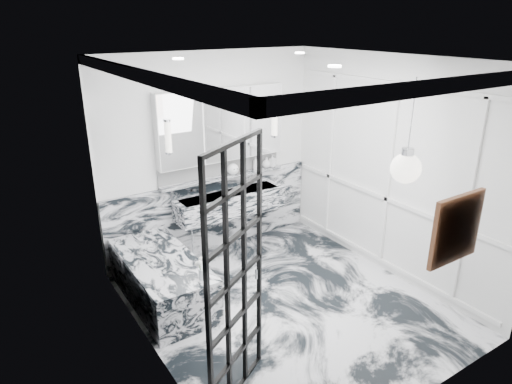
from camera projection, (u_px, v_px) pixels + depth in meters
floor at (286, 304)px, 5.41m from camera, size 3.60×3.60×0.00m
ceiling at (293, 59)px, 4.41m from camera, size 3.60×3.60×0.00m
wall_back at (211, 155)px, 6.32m from camera, size 3.60×0.00×3.60m
wall_front at (430, 264)px, 3.50m from camera, size 3.60×0.00×3.60m
wall_left at (146, 229)px, 4.09m from camera, size 0.00×3.60×3.60m
wall_right at (391, 169)px, 5.73m from camera, size 0.00×3.60×3.60m
marble_clad_back at (214, 213)px, 6.61m from camera, size 3.18×0.05×1.05m
marble_clad_left at (149, 234)px, 4.12m from camera, size 0.02×3.56×2.68m
panel_molding at (389, 177)px, 5.75m from camera, size 0.03×3.40×2.30m
soap_bottle_a at (255, 163)px, 6.67m from camera, size 0.10×0.10×0.20m
soap_bottle_b at (272, 160)px, 6.83m from camera, size 0.11×0.11×0.18m
soap_bottle_c at (266, 162)px, 6.78m from camera, size 0.14×0.14×0.16m
face_pot at (233, 169)px, 6.49m from camera, size 0.17×0.17×0.17m
amber_bottle at (242, 169)px, 6.57m from camera, size 0.04×0.04×0.10m
flower_vase at (202, 274)px, 4.88m from camera, size 0.08×0.08×0.12m
crittall_door at (236, 279)px, 3.76m from camera, size 0.78×0.48×2.31m
artwork at (456, 229)px, 3.64m from camera, size 0.48×0.05×0.48m
pendant_light at (406, 168)px, 3.74m from camera, size 0.25×0.25×0.25m
trough_sink at (230, 203)px, 6.44m from camera, size 1.60×0.45×0.30m
ledge at (224, 177)px, 6.45m from camera, size 1.90×0.14×0.04m
subway_tile at (221, 167)px, 6.45m from camera, size 1.90×0.03×0.23m
mirror_cabinet at (222, 125)px, 6.19m from camera, size 1.90×0.16×1.00m
sconce_left at (169, 137)px, 5.71m from camera, size 0.07×0.07×0.40m
sconce_right at (275, 122)px, 6.55m from camera, size 0.07×0.07×0.40m
bathtub at (162, 279)px, 5.41m from camera, size 0.75×1.65×0.55m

